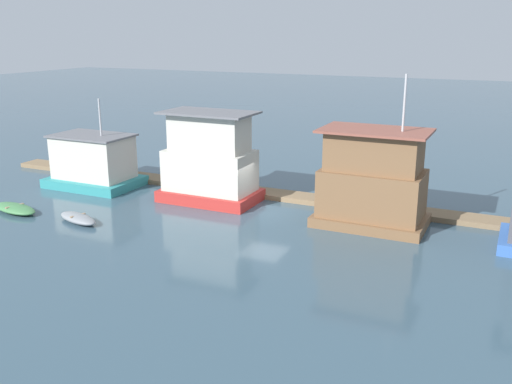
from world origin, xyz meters
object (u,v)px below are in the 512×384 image
houseboat_teal (94,162)px  houseboat_red (210,162)px  dinghy_grey (78,218)px  dinghy_green (15,209)px  houseboat_brown (372,182)px  mooring_post_centre (244,182)px

houseboat_teal → houseboat_red: (8.65, 0.29, 0.79)m
houseboat_red → dinghy_grey: houseboat_red is taller
houseboat_teal → dinghy_grey: size_ratio=1.88×
dinghy_green → houseboat_red: bearing=37.1°
houseboat_teal → dinghy_grey: bearing=-56.4°
houseboat_teal → dinghy_green: size_ratio=1.65×
houseboat_teal → dinghy_green: (-0.30, -6.47, -1.38)m
houseboat_red → houseboat_brown: size_ratio=0.73×
mooring_post_centre → houseboat_teal: bearing=-171.0°
houseboat_red → mooring_post_centre: houseboat_red is taller
houseboat_brown → mooring_post_centre: bearing=169.2°
dinghy_grey → dinghy_green: bearing=-178.2°
houseboat_red → dinghy_grey: size_ratio=1.87×
houseboat_red → houseboat_teal: bearing=-178.1°
houseboat_brown → mooring_post_centre: (-8.33, 1.59, -1.32)m
houseboat_red → mooring_post_centre: size_ratio=2.80×
dinghy_grey → houseboat_red: bearing=56.1°
dinghy_green → dinghy_grey: (4.50, 0.14, 0.01)m
dinghy_green → mooring_post_centre: 13.31m
dinghy_grey → mooring_post_centre: size_ratio=1.50×
dinghy_grey → houseboat_teal: bearing=123.6°
houseboat_teal → houseboat_red: houseboat_teal is taller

